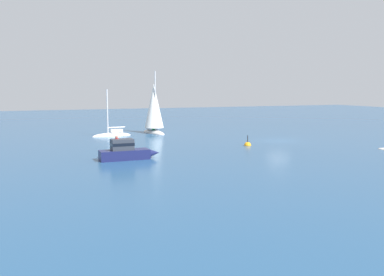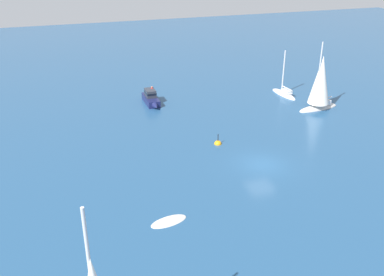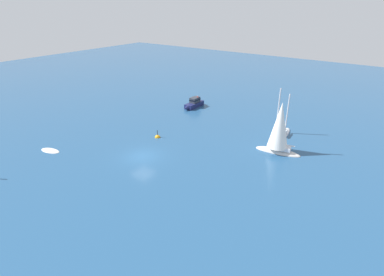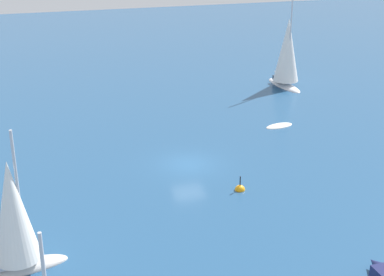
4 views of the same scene
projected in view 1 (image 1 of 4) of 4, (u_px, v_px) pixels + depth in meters
The scene contains 5 objects.
ground_plane at pixel (278, 141), 46.83m from camera, with size 160.00×160.00×0.00m, color navy.
yacht_1 at pixel (112, 135), 51.23m from camera, with size 5.00×1.64×6.24m.
sloop at pixel (154, 111), 54.28m from camera, with size 2.85×5.76×8.60m.
powerboat at pixel (126, 151), 34.27m from camera, with size 5.08×1.46×2.00m.
channel_buoy at pixel (248, 145), 42.77m from camera, with size 0.74×0.74×1.43m.
Camera 1 is at (-26.79, -39.22, 5.90)m, focal length 38.47 mm.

